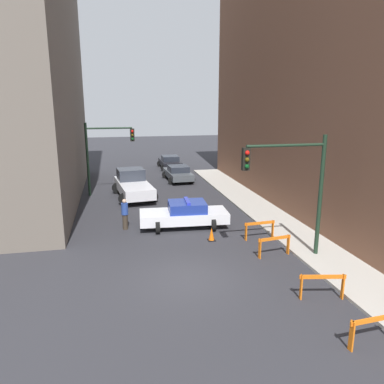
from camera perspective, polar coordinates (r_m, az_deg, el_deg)
The scene contains 15 objects.
ground_plane at distance 14.86m, azimuth -0.47°, elevation -12.92°, with size 120.00×120.00×0.00m, color #2D2D33.
sidewalk_right at distance 17.07m, azimuth 20.70°, elevation -9.97°, with size 2.40×44.00×0.12m.
building_right at distance 26.55m, azimuth 26.49°, elevation 17.35°, with size 12.00×28.00×17.95m.
traffic_light_near at distance 16.06m, azimuth 15.60°, elevation 1.96°, with size 3.64×0.35×5.20m.
traffic_light_far at distance 27.42m, azimuth -13.43°, elevation 6.50°, with size 3.44×0.35×5.20m.
police_car at distance 20.19m, azimuth -1.14°, elevation -3.39°, with size 4.81×2.57×1.52m.
white_truck at distance 26.80m, azimuth -8.97°, elevation 1.13°, with size 3.04×5.60×1.90m.
parked_car_near at distance 32.01m, azimuth -2.14°, elevation 2.92°, with size 2.42×4.39×1.31m.
parked_car_mid at distance 37.97m, azimuth -3.38°, elevation 4.61°, with size 2.31×4.32×1.31m.
pedestrian_crossing at distance 20.12m, azimuth -10.20°, elevation -3.27°, with size 0.49×0.49×1.66m.
barrier_front at distance 12.05m, azimuth 26.00°, elevation -17.90°, with size 1.60×0.28×0.90m.
barrier_mid at distance 13.89m, azimuth 19.24°, elevation -12.90°, with size 1.58×0.45×0.90m.
barrier_back at distance 16.89m, azimuth 12.44°, elevation -7.60°, with size 1.59×0.36×0.90m.
barrier_corner at distance 18.77m, azimuth 10.26°, elevation -5.31°, with size 1.60×0.26×0.90m.
traffic_cone at distance 18.41m, azimuth 2.99°, elevation -6.46°, with size 0.36×0.36×0.66m.
Camera 1 is at (-2.67, -13.01, 6.66)m, focal length 35.00 mm.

